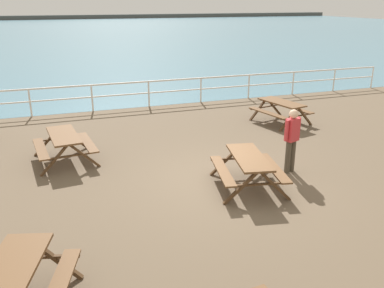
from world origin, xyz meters
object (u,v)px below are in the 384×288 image
Objects in this scene: picnic_table_far_right at (64,141)px; picnic_table_near_right at (249,164)px; picnic_table_far_left at (281,107)px; picnic_table_seaward at (11,281)px; visitor at (292,137)px.

picnic_table_near_right is at bearing -134.05° from picnic_table_far_right.
picnic_table_seaward is (-8.52, -7.12, 0.00)m from picnic_table_far_left.
picnic_table_far_left is at bearing -33.52° from picnic_table_seaward.
picnic_table_near_right is 1.24× the size of visitor.
picnic_table_near_right is at bearing 128.75° from picnic_table_far_left.
picnic_table_seaward is at bearing 164.52° from picnic_table_far_right.
visitor reaches higher than picnic_table_far_right.
visitor reaches higher than picnic_table_near_right.
picnic_table_far_left and picnic_table_seaward have the same top height.
visitor is (-2.13, -3.98, 0.36)m from picnic_table_far_left.
picnic_table_far_left is 1.07× the size of picnic_table_far_right.
picnic_table_near_right is 1.06× the size of picnic_table_far_right.
picnic_table_far_left is (3.54, 4.43, 0.00)m from picnic_table_near_right.
visitor is at bearing 139.29° from picnic_table_far_left.
picnic_table_far_right is at bearing -135.44° from visitor.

